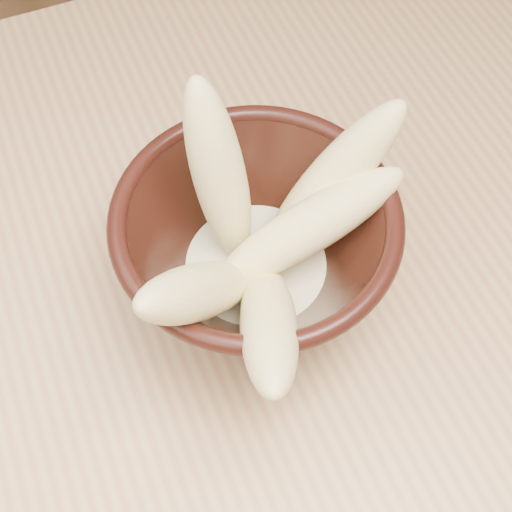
{
  "coord_description": "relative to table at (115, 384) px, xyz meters",
  "views": [
    {
      "loc": [
        0.03,
        -0.26,
        1.26
      ],
      "look_at": [
        0.13,
        -0.0,
        0.8
      ],
      "focal_mm": 50.0,
      "sensor_mm": 36.0,
      "label": 1
    }
  ],
  "objects": [
    {
      "name": "table",
      "position": [
        0.0,
        0.0,
        0.0
      ],
      "size": [
        1.2,
        0.8,
        0.75
      ],
      "color": "tan",
      "rests_on": "ground"
    },
    {
      "name": "bowl",
      "position": [
        0.13,
        -0.0,
        0.14
      ],
      "size": [
        0.2,
        0.2,
        0.11
      ],
      "rotation": [
        0.0,
        0.0,
        0.16
      ],
      "color": "black",
      "rests_on": "table"
    },
    {
      "name": "milk_puddle",
      "position": [
        0.13,
        -0.0,
        0.12
      ],
      "size": [
        0.12,
        0.12,
        0.02
      ],
      "primitive_type": "cylinder",
      "color": "beige",
      "rests_on": "bowl"
    },
    {
      "name": "banana_upright",
      "position": [
        0.12,
        0.04,
        0.19
      ],
      "size": [
        0.05,
        0.09,
        0.16
      ],
      "primitive_type": "ellipsoid",
      "rotation": [
        0.31,
        0.0,
        3.29
      ],
      "color": "#D2C37C",
      "rests_on": "bowl"
    },
    {
      "name": "banana_left",
      "position": [
        0.08,
        -0.04,
        0.18
      ],
      "size": [
        0.13,
        0.1,
        0.15
      ],
      "primitive_type": "ellipsoid",
      "rotation": [
        0.7,
        0.0,
        -0.97
      ],
      "color": "#D2C37C",
      "rests_on": "bowl"
    },
    {
      "name": "banana_right",
      "position": [
        0.2,
        0.01,
        0.18
      ],
      "size": [
        0.13,
        0.05,
        0.14
      ],
      "primitive_type": "ellipsoid",
      "rotation": [
        0.71,
        0.0,
        1.64
      ],
      "color": "#D2C37C",
      "rests_on": "bowl"
    },
    {
      "name": "banana_across",
      "position": [
        0.17,
        -0.01,
        0.17
      ],
      "size": [
        0.16,
        0.04,
        0.09
      ],
      "primitive_type": "ellipsoid",
      "rotation": [
        1.2,
        0.0,
        1.6
      ],
      "color": "#D2C37C",
      "rests_on": "bowl"
    },
    {
      "name": "banana_front",
      "position": [
        0.11,
        -0.07,
        0.17
      ],
      "size": [
        0.09,
        0.16,
        0.13
      ],
      "primitive_type": "ellipsoid",
      "rotation": [
        0.96,
        0.0,
        -0.36
      ],
      "color": "#D2C37C",
      "rests_on": "bowl"
    }
  ]
}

